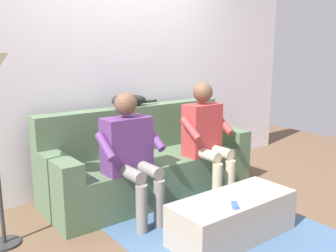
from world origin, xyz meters
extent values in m
plane|color=brown|center=(0.00, 0.60, 0.00)|extent=(8.00, 8.00, 0.00)
cube|color=silver|center=(0.00, -0.66, 1.34)|extent=(5.30, 0.06, 2.67)
cube|color=#516B4C|center=(0.00, 0.00, 0.21)|extent=(1.82, 0.59, 0.42)
cube|color=#516B4C|center=(0.00, -0.39, 0.45)|extent=(2.21, 0.19, 0.91)
cube|color=#516B4C|center=(-1.01, 0.00, 0.30)|extent=(0.19, 0.59, 0.60)
cube|color=#516B4C|center=(1.01, 0.00, 0.30)|extent=(0.19, 0.59, 0.60)
cube|color=#A89E8E|center=(0.00, 1.06, 0.17)|extent=(1.07, 0.45, 0.34)
cube|color=#B23838|center=(-0.45, 0.18, 0.69)|extent=(0.38, 0.22, 0.54)
sphere|color=brown|center=(-0.45, 0.18, 1.08)|extent=(0.20, 0.20, 0.20)
cylinder|color=#C6B793|center=(-0.54, 0.35, 0.47)|extent=(0.11, 0.33, 0.11)
cylinder|color=#C6B793|center=(-0.36, 0.35, 0.47)|extent=(0.11, 0.33, 0.11)
cylinder|color=#C6B793|center=(-0.54, 0.51, 0.21)|extent=(0.10, 0.10, 0.42)
cylinder|color=#C6B793|center=(-0.36, 0.51, 0.21)|extent=(0.10, 0.10, 0.42)
cylinder|color=#B23838|center=(-0.68, 0.26, 0.74)|extent=(0.08, 0.27, 0.22)
cylinder|color=#B23838|center=(-0.23, 0.26, 0.74)|extent=(0.08, 0.27, 0.22)
cube|color=#5B3370|center=(0.45, 0.18, 0.67)|extent=(0.43, 0.23, 0.50)
sphere|color=brown|center=(0.45, 0.18, 1.04)|extent=(0.20, 0.20, 0.20)
cylinder|color=gray|center=(0.36, 0.36, 0.47)|extent=(0.11, 0.37, 0.11)
cylinder|color=gray|center=(0.54, 0.36, 0.47)|extent=(0.11, 0.37, 0.11)
cylinder|color=gray|center=(0.36, 0.55, 0.21)|extent=(0.10, 0.10, 0.42)
cylinder|color=gray|center=(0.54, 0.55, 0.21)|extent=(0.10, 0.10, 0.42)
cylinder|color=#5B3370|center=(0.20, 0.26, 0.71)|extent=(0.08, 0.27, 0.22)
cylinder|color=#5B3370|center=(0.71, 0.26, 0.71)|extent=(0.08, 0.27, 0.22)
ellipsoid|color=black|center=(0.03, -0.39, 0.97)|extent=(0.34, 0.13, 0.12)
sphere|color=black|center=(0.22, -0.39, 0.98)|extent=(0.10, 0.10, 0.10)
cone|color=black|center=(0.22, -0.42, 1.02)|extent=(0.04, 0.04, 0.03)
cone|color=black|center=(0.22, -0.37, 1.02)|extent=(0.04, 0.04, 0.03)
cylinder|color=black|center=(-0.19, -0.39, 0.94)|extent=(0.18, 0.03, 0.03)
cube|color=#3860B7|center=(0.12, 1.19, 0.36)|extent=(0.10, 0.11, 0.02)
cube|color=#426084|center=(0.00, 0.90, 0.00)|extent=(1.58, 1.65, 0.01)
cylinder|color=#2D2D2D|center=(1.51, 0.06, 0.01)|extent=(0.24, 0.24, 0.02)
camera|label=1|loc=(2.10, 2.95, 1.51)|focal=39.60mm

